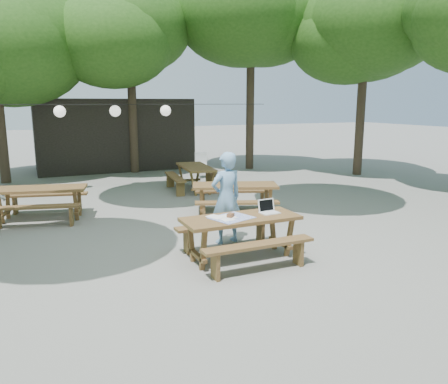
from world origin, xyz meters
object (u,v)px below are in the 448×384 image
plastic_chair (202,171)px  main_picnic_table (241,237)px  picnic_table_nw (41,203)px  woman (226,198)px

plastic_chair → main_picnic_table: bearing=-102.5°
picnic_table_nw → plastic_chair: size_ratio=2.47×
picnic_table_nw → plastic_chair: (5.47, 3.82, -0.13)m
picnic_table_nw → woman: size_ratio=1.26×
picnic_table_nw → plastic_chair: bearing=48.7°
main_picnic_table → picnic_table_nw: (-3.04, 4.21, 0.00)m
plastic_chair → woman: bearing=-103.4°
main_picnic_table → picnic_table_nw: size_ratio=0.90×
plastic_chair → picnic_table_nw: bearing=-140.7°
main_picnic_table → woman: woman is taller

